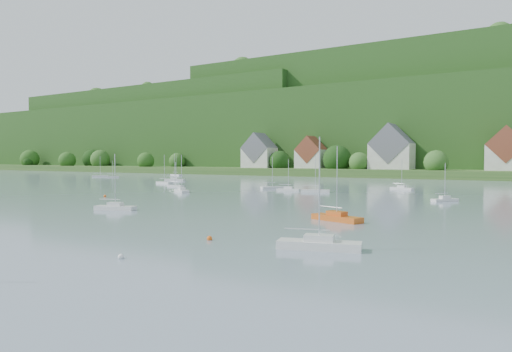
# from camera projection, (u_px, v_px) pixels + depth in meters

# --- Properties ---
(far_shore_strip) EXTENTS (600.00, 60.00, 3.00)m
(far_shore_strip) POSITION_uv_depth(u_px,v_px,m) (387.00, 172.00, 195.23)
(far_shore_strip) COLOR #2D5620
(far_shore_strip) RESTS_ON ground
(forested_ridge) EXTENTS (620.00, 181.22, 69.89)m
(forested_ridge) POSITION_uv_depth(u_px,v_px,m) (422.00, 130.00, 252.90)
(forested_ridge) COLOR #1D3F14
(forested_ridge) RESTS_ON ground
(village_building_0) EXTENTS (14.00, 10.40, 16.00)m
(village_building_0) POSITION_uv_depth(u_px,v_px,m) (259.00, 153.00, 212.20)
(village_building_0) COLOR beige
(village_building_0) RESTS_ON far_shore_strip
(village_building_1) EXTENTS (12.00, 9.36, 14.00)m
(village_building_1) POSITION_uv_depth(u_px,v_px,m) (311.00, 155.00, 201.03)
(village_building_1) COLOR beige
(village_building_1) RESTS_ON far_shore_strip
(village_building_2) EXTENTS (16.00, 11.44, 18.00)m
(village_building_2) POSITION_uv_depth(u_px,v_px,m) (392.00, 151.00, 182.05)
(village_building_2) COLOR beige
(village_building_2) RESTS_ON far_shore_strip
(village_building_3) EXTENTS (13.00, 10.40, 15.50)m
(village_building_3) POSITION_uv_depth(u_px,v_px,m) (507.00, 152.00, 159.72)
(village_building_3) COLOR beige
(village_building_3) RESTS_ON far_shore_strip
(near_sailboat_3) EXTENTS (5.96, 3.23, 7.75)m
(near_sailboat_3) POSITION_uv_depth(u_px,v_px,m) (115.00, 207.00, 63.91)
(near_sailboat_3) COLOR silver
(near_sailboat_3) RESTS_ON ground
(near_sailboat_4) EXTENTS (6.75, 3.48, 8.78)m
(near_sailboat_4) POSITION_uv_depth(u_px,v_px,m) (319.00, 244.00, 36.13)
(near_sailboat_4) COLOR silver
(near_sailboat_4) RESTS_ON ground
(near_sailboat_5) EXTENTS (6.53, 3.71, 8.50)m
(near_sailboat_5) POSITION_uv_depth(u_px,v_px,m) (337.00, 217.00, 52.62)
(near_sailboat_5) COLOR #CF5A1A
(near_sailboat_5) RESTS_ON ground
(mooring_buoy_2) EXTENTS (0.49, 0.49, 0.49)m
(mooring_buoy_2) POSITION_uv_depth(u_px,v_px,m) (210.00, 240.00, 40.26)
(mooring_buoy_2) COLOR orange
(mooring_buoy_2) RESTS_ON ground
(mooring_buoy_3) EXTENTS (0.50, 0.50, 0.50)m
(mooring_buoy_3) POSITION_uv_depth(u_px,v_px,m) (105.00, 197.00, 85.96)
(mooring_buoy_3) COLOR orange
(mooring_buoy_3) RESTS_ON ground
(mooring_buoy_4) EXTENTS (0.45, 0.45, 0.45)m
(mooring_buoy_4) POSITION_uv_depth(u_px,v_px,m) (121.00, 259.00, 32.77)
(mooring_buoy_4) COLOR white
(mooring_buoy_4) RESTS_ON ground
(far_sailboat_cluster) EXTENTS (199.31, 76.07, 8.71)m
(far_sailboat_cluster) POSITION_uv_depth(u_px,v_px,m) (331.00, 185.00, 118.41)
(far_sailboat_cluster) COLOR silver
(far_sailboat_cluster) RESTS_ON ground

